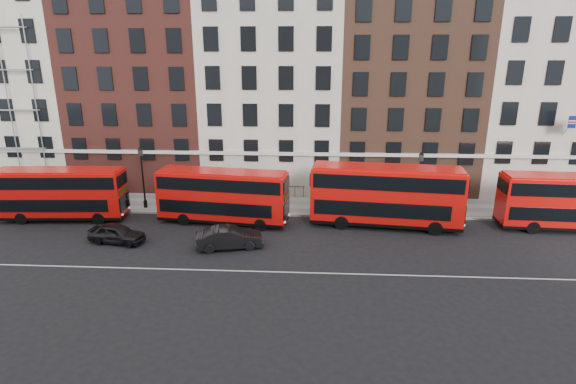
# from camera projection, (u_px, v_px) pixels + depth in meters

# --- Properties ---
(ground) EXTENTS (120.00, 120.00, 0.00)m
(ground) POSITION_uv_depth(u_px,v_px,m) (250.00, 257.00, 29.62)
(ground) COLOR black
(ground) RESTS_ON ground
(pavement) EXTENTS (80.00, 5.00, 0.15)m
(pavement) POSITION_uv_depth(u_px,v_px,m) (267.00, 205.00, 39.61)
(pavement) COLOR slate
(pavement) RESTS_ON ground
(kerb) EXTENTS (80.00, 0.30, 0.16)m
(kerb) POSITION_uv_depth(u_px,v_px,m) (264.00, 214.00, 37.22)
(kerb) COLOR gray
(kerb) RESTS_ON ground
(road_centre_line) EXTENTS (70.00, 0.12, 0.01)m
(road_centre_line) POSITION_uv_depth(u_px,v_px,m) (246.00, 271.00, 27.71)
(road_centre_line) COLOR white
(road_centre_line) RESTS_ON ground
(building_terrace) EXTENTS (64.00, 11.95, 22.00)m
(building_terrace) POSITION_uv_depth(u_px,v_px,m) (270.00, 82.00, 43.66)
(building_terrace) COLOR #B4AF9B
(building_terrace) RESTS_ON ground
(bus_a) EXTENTS (10.11, 3.02, 4.19)m
(bus_a) POSITION_uv_depth(u_px,v_px,m) (60.00, 193.00, 35.68)
(bus_a) COLOR red
(bus_a) RESTS_ON ground
(bus_b) EXTENTS (10.35, 3.70, 4.26)m
(bus_b) POSITION_uv_depth(u_px,v_px,m) (222.00, 195.00, 34.97)
(bus_b) COLOR red
(bus_b) RESTS_ON ground
(bus_c) EXTENTS (11.56, 3.98, 4.76)m
(bus_c) POSITION_uv_depth(u_px,v_px,m) (385.00, 195.00, 34.20)
(bus_c) COLOR red
(bus_c) RESTS_ON ground
(bus_d) EXTENTS (10.32, 2.99, 4.29)m
(bus_d) POSITION_uv_depth(u_px,v_px,m) (571.00, 201.00, 33.53)
(bus_d) COLOR red
(bus_d) RESTS_ON ground
(car_rear) EXTENTS (4.20, 2.22, 1.36)m
(car_rear) POSITION_uv_depth(u_px,v_px,m) (117.00, 233.00, 31.73)
(car_rear) COLOR black
(car_rear) RESTS_ON ground
(car_front) EXTENTS (4.83, 2.66, 1.51)m
(car_front) POSITION_uv_depth(u_px,v_px,m) (229.00, 238.00, 30.83)
(car_front) COLOR black
(car_front) RESTS_ON ground
(lamp_post_left) EXTENTS (0.44, 0.44, 5.33)m
(lamp_post_left) POSITION_uv_depth(u_px,v_px,m) (143.00, 174.00, 37.90)
(lamp_post_left) COLOR black
(lamp_post_left) RESTS_ON pavement
(lamp_post_right) EXTENTS (0.44, 0.44, 5.33)m
(lamp_post_right) POSITION_uv_depth(u_px,v_px,m) (419.00, 181.00, 36.00)
(lamp_post_right) COLOR black
(lamp_post_right) RESTS_ON pavement
(traffic_light) EXTENTS (0.25, 0.45, 3.27)m
(traffic_light) POSITION_uv_depth(u_px,v_px,m) (572.00, 192.00, 35.29)
(traffic_light) COLOR black
(traffic_light) RESTS_ON pavement
(iron_railings) EXTENTS (6.60, 0.06, 1.00)m
(iron_railings) POSITION_uv_depth(u_px,v_px,m) (269.00, 191.00, 41.54)
(iron_railings) COLOR black
(iron_railings) RESTS_ON pavement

